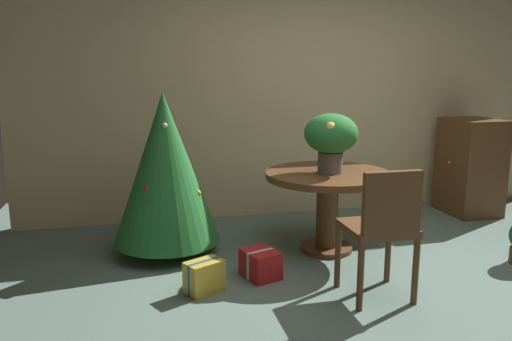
% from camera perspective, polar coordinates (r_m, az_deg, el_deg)
% --- Properties ---
extents(ground_plane, '(6.60, 6.60, 0.00)m').
position_cam_1_polar(ground_plane, '(3.80, 15.90, -13.35)').
color(ground_plane, slate).
extents(back_wall_panel, '(6.00, 0.10, 2.60)m').
position_cam_1_polar(back_wall_panel, '(5.48, 5.31, 8.65)').
color(back_wall_panel, beige).
rests_on(back_wall_panel, ground_plane).
extents(round_dining_table, '(1.07, 1.07, 0.70)m').
position_cam_1_polar(round_dining_table, '(4.36, 8.15, -2.22)').
color(round_dining_table, brown).
rests_on(round_dining_table, ground_plane).
extents(flower_vase, '(0.45, 0.45, 0.50)m').
position_cam_1_polar(flower_vase, '(4.25, 8.49, 3.85)').
color(flower_vase, '#665B51').
rests_on(flower_vase, round_dining_table).
extents(wooden_chair_near, '(0.44, 0.42, 0.93)m').
position_cam_1_polar(wooden_chair_near, '(3.49, 14.14, -6.01)').
color(wooden_chair_near, brown).
rests_on(wooden_chair_near, ground_plane).
extents(holiday_tree, '(0.90, 0.90, 1.38)m').
position_cam_1_polar(holiday_tree, '(4.30, -10.27, 0.27)').
color(holiday_tree, brown).
rests_on(holiday_tree, ground_plane).
extents(gift_box_red, '(0.31, 0.34, 0.21)m').
position_cam_1_polar(gift_box_red, '(3.89, 0.52, -10.57)').
color(gift_box_red, red).
rests_on(gift_box_red, ground_plane).
extents(gift_box_gold, '(0.31, 0.27, 0.23)m').
position_cam_1_polar(gift_box_gold, '(3.67, -5.90, -11.90)').
color(gift_box_gold, gold).
rests_on(gift_box_gold, ground_plane).
extents(wooden_cabinet, '(0.53, 0.61, 1.04)m').
position_cam_1_polar(wooden_cabinet, '(5.96, 23.13, 0.43)').
color(wooden_cabinet, brown).
rests_on(wooden_cabinet, ground_plane).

